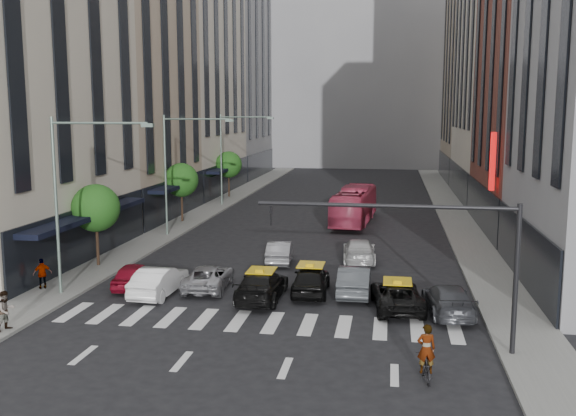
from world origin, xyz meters
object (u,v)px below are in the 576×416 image
at_px(motorcycle, 426,368).
at_px(pedestrian_near, 6,310).
at_px(car_red, 134,275).
at_px(streetlamp_near, 73,182).
at_px(taxi_center, 311,280).
at_px(bus, 354,206).
at_px(streetlamp_far, 230,147).
at_px(car_white_front, 159,281).
at_px(taxi_left, 262,285).
at_px(pedestrian_far, 42,274).
at_px(streetlamp_mid, 177,159).

xyz_separation_m(motorcycle, pedestrian_near, (-17.47, 2.05, 0.58)).
height_order(car_red, motorcycle, car_red).
relative_size(streetlamp_near, taxi_center, 2.00).
height_order(streetlamp_near, taxi_center, streetlamp_near).
xyz_separation_m(car_red, bus, (10.56, 22.02, 0.83)).
relative_size(streetlamp_far, car_red, 2.25).
relative_size(streetlamp_far, car_white_front, 1.96).
bearing_deg(streetlamp_near, taxi_left, 5.46).
xyz_separation_m(taxi_center, motorcycle, (5.35, -10.03, -0.34)).
xyz_separation_m(car_white_front, taxi_left, (5.41, 0.02, -0.01)).
relative_size(streetlamp_near, taxi_left, 1.74).
distance_m(streetlamp_far, motorcycle, 43.60).
distance_m(streetlamp_near, car_red, 6.02).
bearing_deg(car_red, pedestrian_near, 65.55).
bearing_deg(pedestrian_near, car_red, 2.33).
xyz_separation_m(streetlamp_near, car_red, (2.18, 2.04, -5.22)).
bearing_deg(streetlamp_near, car_white_front, 12.29).
relative_size(taxi_left, pedestrian_far, 3.20).
height_order(streetlamp_mid, taxi_left, streetlamp_mid).
bearing_deg(streetlamp_far, taxi_center, -68.39).
xyz_separation_m(streetlamp_far, taxi_center, (11.77, -29.69, -5.14)).
height_order(pedestrian_near, pedestrian_far, pedestrian_near).
bearing_deg(car_white_front, taxi_left, -177.18).
xyz_separation_m(car_red, pedestrian_far, (-4.45, -1.48, 0.27)).
relative_size(streetlamp_mid, bus, 0.83).
relative_size(streetlamp_near, motorcycle, 5.51).
xyz_separation_m(motorcycle, pedestrian_far, (-19.38, 8.29, 0.53)).
xyz_separation_m(pedestrian_near, pedestrian_far, (-1.91, 6.24, -0.05)).
bearing_deg(bus, car_red, 69.25).
bearing_deg(car_red, streetlamp_far, -92.06).
bearing_deg(taxi_left, pedestrian_far, 1.74).
bearing_deg(taxi_center, taxi_left, 29.26).
height_order(taxi_left, taxi_center, taxi_center).
xyz_separation_m(car_red, taxi_center, (9.58, 0.26, 0.09)).
bearing_deg(pedestrian_near, bus, -3.22).
bearing_deg(bus, pedestrian_far, 62.30).
bearing_deg(taxi_center, bus, -94.46).
bearing_deg(taxi_left, streetlamp_far, -73.03).
relative_size(bus, pedestrian_far, 6.74).
relative_size(car_red, pedestrian_far, 2.48).
bearing_deg(car_white_front, streetlamp_far, -80.03).
relative_size(taxi_left, bus, 0.48).
height_order(streetlamp_mid, streetlamp_far, same).
distance_m(taxi_center, pedestrian_far, 14.14).
bearing_deg(streetlamp_far, car_white_front, -82.61).
relative_size(streetlamp_far, motorcycle, 5.51).
relative_size(streetlamp_near, car_red, 2.25).
relative_size(streetlamp_mid, motorcycle, 5.51).
xyz_separation_m(streetlamp_mid, car_red, (2.18, -13.96, -5.22)).
height_order(taxi_left, motorcycle, taxi_left).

